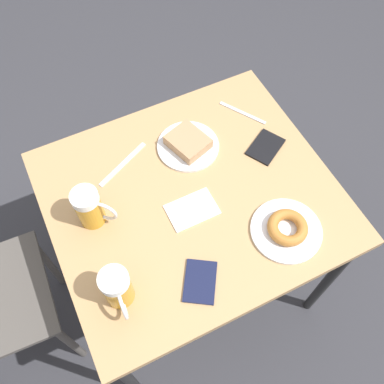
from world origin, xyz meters
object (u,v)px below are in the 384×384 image
object	(u,v)px
beer_mug_left	(117,289)
knife	(123,164)
plate_with_cake	(188,144)
fork	(243,113)
beer_mug_center	(90,208)
passport_near_edge	(200,282)
plate_with_donut	(287,229)
napkin_folded	(192,210)
passport_far_edge	(265,147)

from	to	relation	value
beer_mug_left	knife	distance (m)	0.45
plate_with_cake	fork	distance (m)	0.24
beer_mug_center	knife	world-z (taller)	beer_mug_center
fork	knife	size ratio (longest dim) A/B	0.81
passport_near_edge	plate_with_donut	bearing A→B (deg)	-84.85
knife	beer_mug_left	bearing A→B (deg)	158.01
napkin_folded	passport_far_edge	bearing A→B (deg)	-72.19
beer_mug_left	passport_far_edge	bearing A→B (deg)	-67.12
beer_mug_center	plate_with_cake	bearing A→B (deg)	-72.53
fork	beer_mug_left	bearing A→B (deg)	124.30
beer_mug_left	passport_near_edge	world-z (taller)	beer_mug_left
plate_with_cake	plate_with_donut	size ratio (longest dim) A/B	0.97
fork	passport_near_edge	size ratio (longest dim) A/B	1.04
beer_mug_left	passport_near_edge	size ratio (longest dim) A/B	0.93
napkin_folded	passport_near_edge	distance (m)	0.23
plate_with_cake	beer_mug_left	bearing A→B (deg)	134.26
napkin_folded	plate_with_donut	bearing A→B (deg)	-130.46
beer_mug_left	knife	bearing A→B (deg)	-21.99
beer_mug_center	passport_near_edge	world-z (taller)	beer_mug_center
beer_mug_left	beer_mug_center	world-z (taller)	same
plate_with_donut	passport_far_edge	xyz separation A→B (m)	(0.29, -0.11, -0.01)
plate_with_donut	knife	world-z (taller)	plate_with_donut
plate_with_donut	knife	xyz separation A→B (m)	(0.44, 0.35, -0.01)
napkin_folded	passport_far_edge	world-z (taller)	passport_far_edge
plate_with_donut	beer_mug_left	distance (m)	0.52
knife	passport_near_edge	bearing A→B (deg)	-173.97
plate_with_donut	fork	bearing A→B (deg)	-13.48
plate_with_donut	passport_far_edge	bearing A→B (deg)	-19.67
plate_with_donut	beer_mug_left	size ratio (longest dim) A/B	1.51
plate_with_donut	beer_mug_center	bearing A→B (deg)	59.77
fork	beer_mug_center	bearing A→B (deg)	105.21
napkin_folded	fork	world-z (taller)	same
passport_near_edge	fork	bearing A→B (deg)	-40.28
plate_with_cake	beer_mug_center	distance (m)	0.40
beer_mug_center	knife	bearing A→B (deg)	-45.43
plate_with_donut	napkin_folded	world-z (taller)	plate_with_donut
beer_mug_center	passport_near_edge	xyz separation A→B (m)	(-0.32, -0.20, -0.07)
plate_with_donut	passport_near_edge	distance (m)	0.30
beer_mug_center	fork	size ratio (longest dim) A/B	0.89
beer_mug_center	fork	xyz separation A→B (m)	(0.17, -0.61, -0.07)
plate_with_cake	passport_near_edge	xyz separation A→B (m)	(-0.44, 0.17, -0.01)
fork	passport_near_edge	distance (m)	0.64
fork	passport_far_edge	xyz separation A→B (m)	(-0.17, 0.00, 0.00)
plate_with_cake	passport_near_edge	bearing A→B (deg)	158.32
napkin_folded	passport_far_edge	distance (m)	0.34
beer_mug_center	beer_mug_left	bearing A→B (deg)	176.76
beer_mug_left	knife	size ratio (longest dim) A/B	0.72
plate_with_cake	napkin_folded	distance (m)	0.24
napkin_folded	passport_near_edge	size ratio (longest dim) A/B	0.99
fork	plate_with_donut	bearing A→B (deg)	166.52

